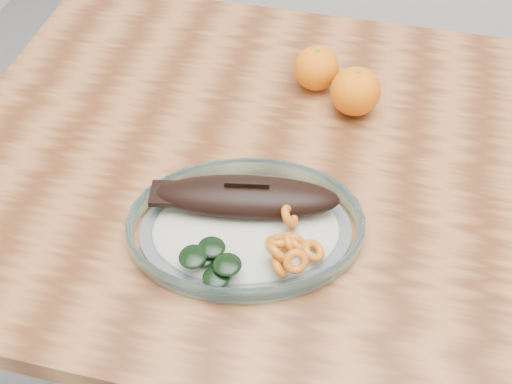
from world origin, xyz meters
TOP-DOWN VIEW (x-y plane):
  - dining_table at (0.00, 0.00)m, footprint 1.20×0.80m
  - plated_meal at (-0.11, -0.15)m, footprint 0.70×0.70m
  - orange_left at (-0.07, 0.18)m, footprint 0.08×0.08m
  - orange_right at (0.00, 0.13)m, footprint 0.08×0.08m

SIDE VIEW (x-z plane):
  - dining_table at x=0.00m, z-range 0.28..1.03m
  - plated_meal at x=-0.11m, z-range 0.73..0.81m
  - orange_left at x=-0.07m, z-range 0.75..0.83m
  - orange_right at x=0.00m, z-range 0.75..0.83m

